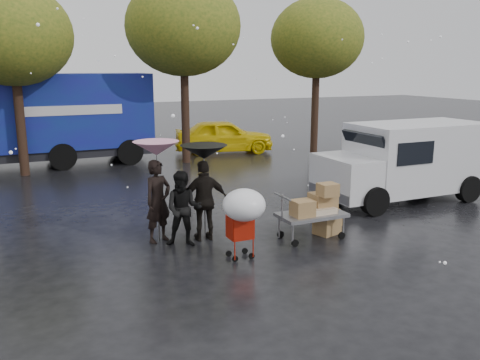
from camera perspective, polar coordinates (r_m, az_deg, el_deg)
name	(u,v)px	position (r m, az deg, el deg)	size (l,w,h in m)	color
ground	(225,252)	(10.63, -1.72, -8.14)	(90.00, 90.00, 0.00)	black
person_pink	(158,201)	(11.17, -9.18, -2.37)	(0.66, 0.43, 1.82)	black
person_middle	(184,209)	(10.84, -6.36, -3.26)	(0.79, 0.62, 1.63)	black
person_black	(205,201)	(11.15, -3.99, -2.33)	(1.05, 0.44, 1.79)	black
umbrella_pink	(156,148)	(10.93, -9.39, 3.51)	(0.98, 0.98, 2.22)	#4C4C4C
umbrella_black	(204,152)	(10.92, -4.08, 3.13)	(1.02, 1.02, 2.12)	#4C4C4C
vendor_cart	(315,207)	(11.38, 8.44, -3.00)	(1.52, 0.80, 1.27)	slate
shopping_cart	(243,209)	(9.88, 0.39, -3.25)	(0.84, 0.84, 1.46)	#9F1709
white_van	(406,160)	(15.23, 18.13, 2.15)	(4.91, 2.18, 2.20)	silver
blue_truck	(48,120)	(20.90, -20.74, 6.31)	(8.30, 2.60, 3.50)	navy
box_ground_near	(327,223)	(11.87, 9.74, -4.83)	(0.54, 0.43, 0.48)	olive
box_ground_far	(333,217)	(12.61, 10.42, -4.16)	(0.43, 0.34, 0.34)	olive
yellow_taxi	(224,136)	(22.66, -1.83, 4.96)	(1.75, 4.35, 1.48)	yellow
tree_row	(104,30)	(19.51, -15.01, 15.92)	(21.60, 4.40, 7.12)	black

